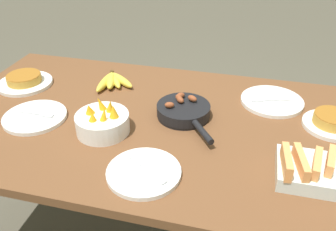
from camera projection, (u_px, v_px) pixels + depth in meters
dining_table at (168, 139)px, 1.47m from camera, size 1.88×0.99×0.76m
banana_bunch at (113, 81)px, 1.69m from camera, size 0.17×0.21×0.04m
melon_tray at (322, 171)px, 1.12m from camera, size 0.28×0.19×0.10m
skillet at (184, 111)px, 1.44m from camera, size 0.26×0.32×0.08m
frittata_plate_center at (332, 122)px, 1.38m from camera, size 0.22×0.22×0.06m
frittata_plate_side at (25, 81)px, 1.68m from camera, size 0.25×0.25×0.05m
empty_plate_near_front at (272, 101)px, 1.55m from camera, size 0.27×0.27×0.02m
empty_plate_far_left at (35, 117)px, 1.44m from camera, size 0.25×0.25×0.02m
empty_plate_far_right at (145, 173)px, 1.16m from camera, size 0.25×0.25×0.02m
fruit_bowl_mango at (103, 122)px, 1.35m from camera, size 0.20×0.20×0.13m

